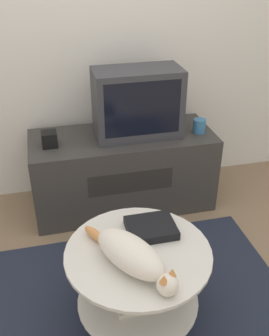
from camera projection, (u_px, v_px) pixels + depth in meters
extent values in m
plane|color=#7F664C|center=(144.00, 329.00, 2.05)|extent=(12.00, 12.00, 0.00)
cube|color=silver|center=(90.00, 18.00, 2.65)|extent=(8.00, 0.05, 2.60)
cube|color=#1E2333|center=(144.00, 328.00, 2.04)|extent=(1.71, 1.53, 0.02)
cube|color=#33302D|center=(123.00, 170.00, 2.89)|extent=(1.30, 0.53, 0.57)
cube|color=black|center=(131.00, 182.00, 2.65)|extent=(0.58, 0.01, 0.16)
cube|color=#333338|center=(137.00, 103.00, 2.65)|extent=(0.59, 0.30, 0.47)
cube|color=black|center=(143.00, 109.00, 2.52)|extent=(0.50, 0.01, 0.36)
cube|color=black|center=(49.00, 139.00, 2.59)|extent=(0.10, 0.10, 0.10)
cylinder|color=teal|center=(199.00, 126.00, 2.78)|extent=(0.09, 0.09, 0.10)
cylinder|color=#B2B2B7|center=(138.00, 317.00, 2.08)|extent=(0.29, 0.29, 0.01)
cylinder|color=#B7B7BC|center=(138.00, 288.00, 1.97)|extent=(0.04, 0.04, 0.45)
cylinder|color=beige|center=(138.00, 299.00, 2.01)|extent=(0.61, 0.61, 0.01)
cylinder|color=beige|center=(138.00, 253.00, 1.85)|extent=(0.70, 0.70, 0.02)
cube|color=beige|center=(139.00, 302.00, 1.96)|extent=(0.23, 0.14, 0.02)
cube|color=#1E664C|center=(138.00, 294.00, 2.02)|extent=(0.20, 0.12, 0.02)
cube|color=black|center=(151.00, 228.00, 1.96)|extent=(0.24, 0.20, 0.04)
ellipsoid|color=silver|center=(130.00, 253.00, 1.73)|extent=(0.35, 0.42, 0.15)
sphere|color=silver|center=(168.00, 285.00, 1.60)|extent=(0.09, 0.09, 0.09)
cone|color=#D18447|center=(172.00, 272.00, 1.59)|extent=(0.04, 0.04, 0.04)
cone|color=#D18447|center=(164.00, 279.00, 1.56)|extent=(0.04, 0.04, 0.04)
ellipsoid|color=#D18447|center=(95.00, 234.00, 1.90)|extent=(0.11, 0.15, 0.05)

